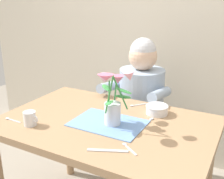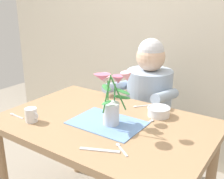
{
  "view_description": "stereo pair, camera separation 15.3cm",
  "coord_description": "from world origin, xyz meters",
  "px_view_note": "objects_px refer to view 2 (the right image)",
  "views": [
    {
      "loc": [
        0.7,
        -1.23,
        1.41
      ],
      "look_at": [
        0.02,
        0.05,
        0.92
      ],
      "focal_mm": 43.92,
      "sensor_mm": 36.0,
      "label": 1
    },
    {
      "loc": [
        0.84,
        -1.15,
        1.41
      ],
      "look_at": [
        0.02,
        0.05,
        0.92
      ],
      "focal_mm": 43.92,
      "sensor_mm": 36.0,
      "label": 2
    }
  ],
  "objects_px": {
    "seated_person": "(148,113)",
    "dinner_knife": "(100,150)",
    "ceramic_bowl": "(159,111)",
    "ceramic_mug": "(31,115)",
    "flower_vase": "(112,98)"
  },
  "relations": [
    {
      "from": "seated_person",
      "to": "dinner_knife",
      "type": "relative_size",
      "value": 5.97
    },
    {
      "from": "ceramic_bowl",
      "to": "ceramic_mug",
      "type": "relative_size",
      "value": 1.46
    },
    {
      "from": "seated_person",
      "to": "ceramic_mug",
      "type": "height_order",
      "value": "seated_person"
    },
    {
      "from": "seated_person",
      "to": "ceramic_mug",
      "type": "xyz_separation_m",
      "value": [
        -0.31,
        -0.85,
        0.22
      ]
    },
    {
      "from": "flower_vase",
      "to": "dinner_knife",
      "type": "distance_m",
      "value": 0.32
    },
    {
      "from": "ceramic_mug",
      "to": "dinner_knife",
      "type": "bearing_deg",
      "value": -3.58
    },
    {
      "from": "seated_person",
      "to": "dinner_knife",
      "type": "distance_m",
      "value": 0.92
    },
    {
      "from": "dinner_knife",
      "to": "ceramic_mug",
      "type": "relative_size",
      "value": 2.04
    },
    {
      "from": "seated_person",
      "to": "ceramic_bowl",
      "type": "bearing_deg",
      "value": -57.12
    },
    {
      "from": "seated_person",
      "to": "flower_vase",
      "type": "bearing_deg",
      "value": -83.05
    },
    {
      "from": "flower_vase",
      "to": "ceramic_mug",
      "type": "bearing_deg",
      "value": -150.68
    },
    {
      "from": "ceramic_mug",
      "to": "flower_vase",
      "type": "bearing_deg",
      "value": 29.32
    },
    {
      "from": "dinner_knife",
      "to": "seated_person",
      "type": "bearing_deg",
      "value": 78.9
    },
    {
      "from": "seated_person",
      "to": "ceramic_bowl",
      "type": "relative_size",
      "value": 8.35
    },
    {
      "from": "ceramic_bowl",
      "to": "seated_person",
      "type": "bearing_deg",
      "value": 124.28
    }
  ]
}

